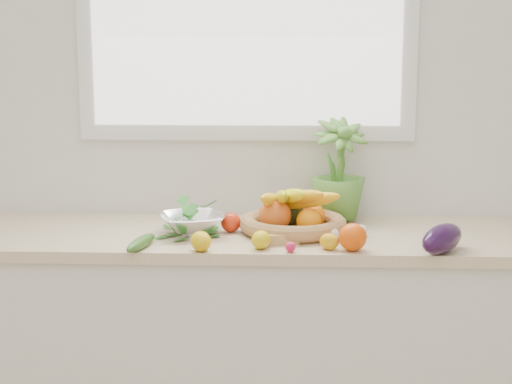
{
  "coord_description": "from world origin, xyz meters",
  "views": [
    {
      "loc": [
        0.17,
        -0.81,
        1.57
      ],
      "look_at": [
        0.05,
        1.93,
        1.05
      ],
      "focal_mm": 55.0,
      "sensor_mm": 36.0,
      "label": 1
    }
  ],
  "objects_px": {
    "apple": "(231,222)",
    "potted_herb": "(339,169)",
    "cucumber": "(141,243)",
    "fruit_basket": "(292,218)",
    "eggplant": "(442,239)",
    "colander_with_spinach": "(192,218)"
  },
  "relations": [
    {
      "from": "cucumber",
      "to": "fruit_basket",
      "type": "bearing_deg",
      "value": 26.03
    },
    {
      "from": "cucumber",
      "to": "potted_herb",
      "type": "distance_m",
      "value": 0.82
    },
    {
      "from": "apple",
      "to": "fruit_basket",
      "type": "xyz_separation_m",
      "value": [
        0.22,
        -0.0,
        0.02
      ]
    },
    {
      "from": "apple",
      "to": "cucumber",
      "type": "height_order",
      "value": "apple"
    },
    {
      "from": "apple",
      "to": "potted_herb",
      "type": "height_order",
      "value": "potted_herb"
    },
    {
      "from": "apple",
      "to": "eggplant",
      "type": "height_order",
      "value": "eggplant"
    },
    {
      "from": "cucumber",
      "to": "fruit_basket",
      "type": "xyz_separation_m",
      "value": [
        0.5,
        0.25,
        0.03
      ]
    },
    {
      "from": "apple",
      "to": "eggplant",
      "type": "distance_m",
      "value": 0.75
    },
    {
      "from": "apple",
      "to": "potted_herb",
      "type": "xyz_separation_m",
      "value": [
        0.4,
        0.19,
        0.17
      ]
    },
    {
      "from": "potted_herb",
      "to": "fruit_basket",
      "type": "xyz_separation_m",
      "value": [
        -0.17,
        -0.19,
        -0.15
      ]
    },
    {
      "from": "cucumber",
      "to": "colander_with_spinach",
      "type": "xyz_separation_m",
      "value": [
        0.14,
        0.2,
        0.04
      ]
    },
    {
      "from": "apple",
      "to": "potted_herb",
      "type": "bearing_deg",
      "value": 25.55
    },
    {
      "from": "eggplant",
      "to": "cucumber",
      "type": "xyz_separation_m",
      "value": [
        -0.99,
        0.01,
        -0.03
      ]
    },
    {
      "from": "cucumber",
      "to": "colander_with_spinach",
      "type": "height_order",
      "value": "colander_with_spinach"
    },
    {
      "from": "eggplant",
      "to": "potted_herb",
      "type": "height_order",
      "value": "potted_herb"
    },
    {
      "from": "potted_herb",
      "to": "colander_with_spinach",
      "type": "height_order",
      "value": "potted_herb"
    },
    {
      "from": "apple",
      "to": "colander_with_spinach",
      "type": "distance_m",
      "value": 0.15
    },
    {
      "from": "apple",
      "to": "eggplant",
      "type": "relative_size",
      "value": 0.31
    },
    {
      "from": "potted_herb",
      "to": "fruit_basket",
      "type": "bearing_deg",
      "value": -132.64
    },
    {
      "from": "cucumber",
      "to": "eggplant",
      "type": "bearing_deg",
      "value": -0.55
    },
    {
      "from": "apple",
      "to": "potted_herb",
      "type": "relative_size",
      "value": 0.19
    },
    {
      "from": "apple",
      "to": "fruit_basket",
      "type": "bearing_deg",
      "value": -0.06
    }
  ]
}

